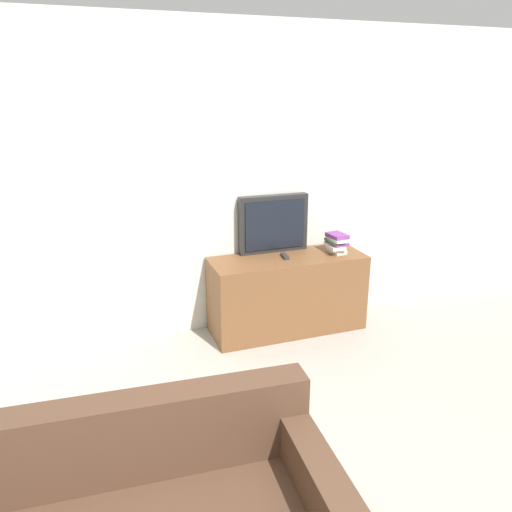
{
  "coord_description": "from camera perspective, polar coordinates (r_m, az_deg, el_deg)",
  "views": [
    {
      "loc": [
        -0.82,
        -1.0,
        2.06
      ],
      "look_at": [
        0.39,
        2.36,
        0.86
      ],
      "focal_mm": 35.0,
      "sensor_mm": 36.0,
      "label": 1
    }
  ],
  "objects": [
    {
      "name": "wall_back",
      "position": [
        4.19,
        -8.2,
        7.93
      ],
      "size": [
        9.0,
        0.06,
        2.6
      ],
      "color": "silver",
      "rests_on": "ground_plane"
    },
    {
      "name": "remote_on_stand",
      "position": [
        4.3,
        3.32,
        -0.02
      ],
      "size": [
        0.06,
        0.15,
        0.02
      ],
      "rotation": [
        0.0,
        0.0,
        -0.13
      ],
      "color": "#2D2D2D",
      "rests_on": "tv_stand"
    },
    {
      "name": "tv_stand",
      "position": [
        4.43,
        3.58,
        -4.32
      ],
      "size": [
        1.35,
        0.49,
        0.68
      ],
      "color": "brown",
      "rests_on": "ground_plane"
    },
    {
      "name": "book_stack",
      "position": [
        4.45,
        9.16,
        1.49
      ],
      "size": [
        0.17,
        0.23,
        0.17
      ],
      "color": "silver",
      "rests_on": "tv_stand"
    },
    {
      "name": "television",
      "position": [
        4.39,
        2.0,
        3.7
      ],
      "size": [
        0.63,
        0.09,
        0.51
      ],
      "color": "black",
      "rests_on": "tv_stand"
    }
  ]
}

